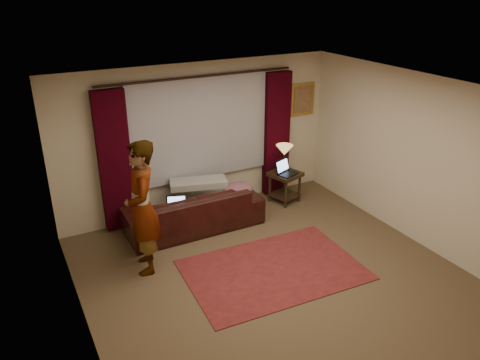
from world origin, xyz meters
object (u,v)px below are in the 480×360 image
at_px(tiffany_lamp, 284,158).
at_px(person, 142,208).
at_px(laptop_sofa, 176,206).
at_px(end_table, 285,187).
at_px(sofa, 194,203).
at_px(laptop_table, 288,168).

distance_m(tiffany_lamp, person, 3.12).
xyz_separation_m(laptop_sofa, end_table, (2.23, 0.31, -0.28)).
bearing_deg(end_table, laptop_sofa, -172.14).
distance_m(sofa, tiffany_lamp, 1.94).
bearing_deg(laptop_table, end_table, 66.34).
bearing_deg(person, laptop_table, 117.78).
distance_m(sofa, person, 1.40).
bearing_deg(tiffany_lamp, laptop_table, -98.55).
bearing_deg(end_table, tiffany_lamp, 75.50).
bearing_deg(laptop_table, laptop_sofa, 164.30).
bearing_deg(end_table, laptop_table, -92.39).
height_order(laptop_table, person, person).
relative_size(sofa, end_table, 3.87).
height_order(laptop_sofa, person, person).
bearing_deg(laptop_table, person, 174.29).
distance_m(end_table, tiffany_lamp, 0.54).
bearing_deg(sofa, laptop_sofa, 26.16).
distance_m(sofa, end_table, 1.88).
distance_m(sofa, laptop_sofa, 0.41).
height_order(sofa, laptop_table, sofa).
distance_m(end_table, person, 3.14).
xyz_separation_m(laptop_table, person, (-2.92, -0.81, 0.25)).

